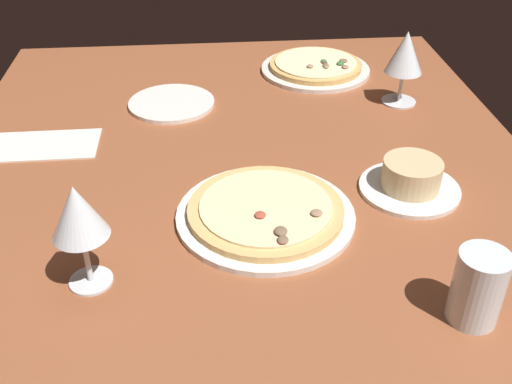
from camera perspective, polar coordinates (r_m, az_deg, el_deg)
The scene contains 9 objects.
dining_table at distance 105.44cm, azimuth -0.84°, elevation -1.30°, with size 150.00×110.00×4.00cm, color brown.
pizza_main at distance 98.45cm, azimuth 0.91°, elevation -1.92°, with size 29.22×29.22×3.33cm.
pizza_side at distance 152.67cm, azimuth 5.63°, elevation 11.62°, with size 26.60×26.60×3.23cm.
ramekin_on_saucer at distance 107.79cm, azimuth 14.36°, elevation 1.18°, with size 17.48×17.48×5.83cm.
wine_glass_far at distance 83.18cm, azimuth -16.42°, elevation -2.06°, with size 7.77×7.77×16.32cm.
wine_glass_near at distance 135.90cm, azimuth 13.86°, elevation 12.48°, with size 8.08×8.08×16.21cm.
water_glass at distance 84.21cm, azimuth 20.06°, elevation -8.80°, with size 6.73×6.73×10.56cm.
side_plate at distance 136.31cm, azimuth -7.95°, elevation 8.27°, with size 18.93×18.93×0.90cm, color silver.
paper_menu at distance 126.15cm, azimuth -19.47°, elevation 4.15°, with size 11.72×21.75×0.30cm, color silver.
Camera 1 is at (85.82, -6.09, 62.95)cm, focal length 42.52 mm.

